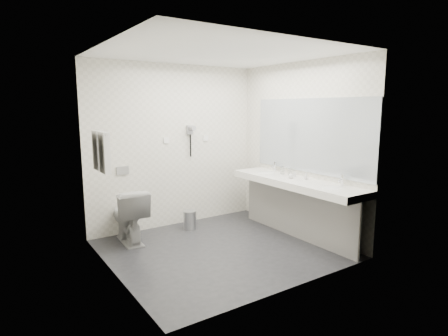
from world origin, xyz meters
TOP-DOWN VIEW (x-y plane):
  - floor at (0.00, 0.00)m, footprint 2.80×2.80m
  - ceiling at (0.00, 0.00)m, footprint 2.80×2.80m
  - wall_back at (0.00, 1.30)m, footprint 2.80×0.00m
  - wall_front at (0.00, -1.30)m, footprint 2.80×0.00m
  - wall_left at (-1.40, 0.00)m, footprint 0.00×2.60m
  - wall_right at (1.40, 0.00)m, footprint 0.00×2.60m
  - vanity_counter at (1.12, -0.20)m, footprint 0.55×2.20m
  - vanity_panel at (1.15, -0.20)m, footprint 0.03×2.15m
  - vanity_post_near at (1.18, -1.24)m, footprint 0.06×0.06m
  - vanity_post_far at (1.18, 0.84)m, footprint 0.06×0.06m
  - mirror at (1.39, -0.20)m, footprint 0.02×2.20m
  - basin_near at (1.12, -0.85)m, footprint 0.40×0.31m
  - basin_far at (1.12, 0.45)m, footprint 0.40×0.31m
  - faucet_near at (1.32, -0.85)m, footprint 0.04×0.04m
  - faucet_far at (1.32, 0.45)m, footprint 0.04×0.04m
  - soap_bottle_a at (1.23, -0.07)m, footprint 0.06×0.06m
  - soap_bottle_b at (1.11, -0.13)m, footprint 0.09×0.09m
  - soap_bottle_c at (1.21, -0.31)m, footprint 0.06×0.06m
  - glass_left at (1.28, 0.07)m, footprint 0.08×0.08m
  - glass_right at (1.26, 0.21)m, footprint 0.06×0.06m
  - toilet at (-0.91, 0.93)m, footprint 0.47×0.77m
  - flush_plate at (-0.85, 1.29)m, footprint 0.18×0.02m
  - pedal_bin at (0.04, 0.93)m, footprint 0.23×0.23m
  - bin_lid at (0.04, 0.93)m, footprint 0.20×0.20m
  - towel_rail at (-1.35, 0.55)m, footprint 0.02×0.62m
  - towel_near at (-1.34, 0.41)m, footprint 0.07×0.24m
  - towel_far at (-1.34, 0.69)m, footprint 0.07×0.24m
  - dryer_cradle at (0.25, 1.27)m, footprint 0.10×0.04m
  - dryer_barrel at (0.25, 1.20)m, footprint 0.08×0.14m
  - dryer_cord at (0.25, 1.26)m, footprint 0.02×0.02m
  - switch_plate_a at (-0.15, 1.29)m, footprint 0.09×0.02m
  - switch_plate_b at (0.55, 1.29)m, footprint 0.09×0.02m

SIDE VIEW (x-z plane):
  - floor at x=0.00m, z-range 0.00..0.00m
  - pedal_bin at x=0.04m, z-range 0.00..0.28m
  - bin_lid at x=0.04m, z-range 0.28..0.29m
  - vanity_panel at x=1.15m, z-range 0.00..0.75m
  - vanity_post_near at x=1.18m, z-range 0.00..0.75m
  - vanity_post_far at x=1.18m, z-range 0.00..0.75m
  - toilet at x=-0.91m, z-range 0.00..0.76m
  - vanity_counter at x=1.12m, z-range 0.75..0.85m
  - basin_near at x=1.12m, z-range 0.81..0.86m
  - basin_far at x=1.12m, z-range 0.81..0.86m
  - soap_bottle_b at x=1.11m, z-range 0.85..0.94m
  - soap_bottle_a at x=1.23m, z-range 0.85..0.94m
  - glass_left at x=1.28m, z-range 0.85..0.96m
  - soap_bottle_c at x=1.21m, z-range 0.85..0.96m
  - glass_right at x=1.26m, z-range 0.85..0.97m
  - faucet_near at x=1.32m, z-range 0.85..1.00m
  - faucet_far at x=1.32m, z-range 0.85..1.00m
  - flush_plate at x=-0.85m, z-range 0.89..1.01m
  - wall_back at x=0.00m, z-range -0.15..2.65m
  - wall_front at x=0.00m, z-range -0.15..2.65m
  - wall_left at x=-1.40m, z-range -0.05..2.55m
  - wall_right at x=1.40m, z-range -0.05..2.55m
  - dryer_cord at x=0.25m, z-range 1.07..1.43m
  - towel_near at x=-1.34m, z-range 1.09..1.57m
  - towel_far at x=-1.34m, z-range 1.09..1.57m
  - switch_plate_a at x=-0.15m, z-range 1.31..1.40m
  - switch_plate_b at x=0.55m, z-range 1.31..1.40m
  - mirror at x=1.39m, z-range 0.92..1.98m
  - dryer_cradle at x=0.25m, z-range 1.43..1.57m
  - dryer_barrel at x=0.25m, z-range 1.49..1.57m
  - towel_rail at x=-1.35m, z-range 1.54..1.56m
  - ceiling at x=0.00m, z-range 2.50..2.50m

